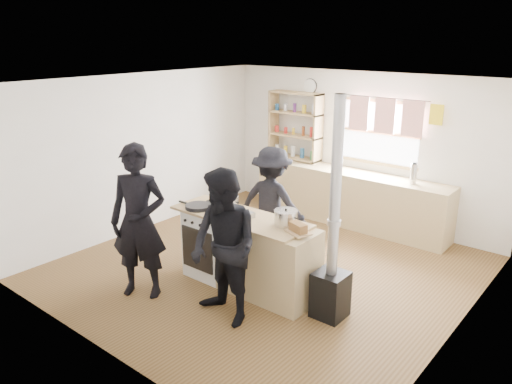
# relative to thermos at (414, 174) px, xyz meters

# --- Properties ---
(ground) EXTENTS (5.00, 5.00, 0.01)m
(ground) POSITION_rel_thermos_xyz_m (-1.07, -2.22, -1.06)
(ground) COLOR brown
(ground) RESTS_ON ground
(back_counter) EXTENTS (3.40, 0.55, 0.90)m
(back_counter) POSITION_rel_thermos_xyz_m (-1.07, 0.00, -0.60)
(back_counter) COLOR tan
(back_counter) RESTS_ON ground
(shelving_unit) EXTENTS (1.00, 0.28, 1.20)m
(shelving_unit) POSITION_rel_thermos_xyz_m (-2.27, 0.12, 0.46)
(shelving_unit) COLOR tan
(shelving_unit) RESTS_ON back_counter
(thermos) EXTENTS (0.10, 0.10, 0.31)m
(thermos) POSITION_rel_thermos_xyz_m (0.00, 0.00, 0.00)
(thermos) COLOR silver
(thermos) RESTS_ON back_counter
(cooking_island) EXTENTS (1.97, 0.64, 0.93)m
(cooking_island) POSITION_rel_thermos_xyz_m (-0.92, -2.77, -0.59)
(cooking_island) COLOR white
(cooking_island) RESTS_ON ground
(skillet_greens) EXTENTS (0.34, 0.34, 0.05)m
(skillet_greens) POSITION_rel_thermos_xyz_m (-1.65, -2.91, -0.10)
(skillet_greens) COLOR black
(skillet_greens) RESTS_ON cooking_island
(roast_tray) EXTENTS (0.38, 0.33, 0.06)m
(roast_tray) POSITION_rel_thermos_xyz_m (-1.06, -2.81, -0.09)
(roast_tray) COLOR silver
(roast_tray) RESTS_ON cooking_island
(stockpot_stove) EXTENTS (0.22, 0.22, 0.18)m
(stockpot_stove) POSITION_rel_thermos_xyz_m (-1.33, -2.65, -0.04)
(stockpot_stove) COLOR silver
(stockpot_stove) RESTS_ON cooking_island
(stockpot_counter) EXTENTS (0.28, 0.28, 0.21)m
(stockpot_counter) POSITION_rel_thermos_xyz_m (-0.43, -2.68, -0.03)
(stockpot_counter) COLOR silver
(stockpot_counter) RESTS_ON cooking_island
(bread_board) EXTENTS (0.33, 0.29, 0.12)m
(bread_board) POSITION_rel_thermos_xyz_m (-0.18, -2.79, -0.07)
(bread_board) COLOR tan
(bread_board) RESTS_ON cooking_island
(flue_heater) EXTENTS (0.35, 0.35, 2.50)m
(flue_heater) POSITION_rel_thermos_xyz_m (0.23, -2.71, -0.41)
(flue_heater) COLOR black
(flue_heater) RESTS_ON ground
(person_near_left) EXTENTS (0.82, 0.73, 1.88)m
(person_near_left) POSITION_rel_thermos_xyz_m (-1.83, -3.71, -0.11)
(person_near_left) COLOR black
(person_near_left) RESTS_ON ground
(person_near_right) EXTENTS (0.95, 0.80, 1.73)m
(person_near_right) POSITION_rel_thermos_xyz_m (-0.64, -3.51, -0.19)
(person_near_right) COLOR black
(person_near_right) RESTS_ON ground
(person_far) EXTENTS (1.11, 0.74, 1.59)m
(person_far) POSITION_rel_thermos_xyz_m (-1.30, -1.80, -0.26)
(person_far) COLOR black
(person_far) RESTS_ON ground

